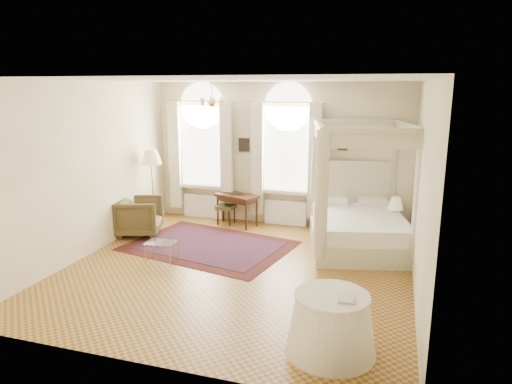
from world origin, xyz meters
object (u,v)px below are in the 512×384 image
armchair (140,216)px  stool (226,208)px  floor_lamp (151,161)px  side_table (331,324)px  writing_desk (237,199)px  nightstand (395,231)px  canopy_bed (359,221)px  coffee_table (161,244)px

armchair → stool: bearing=-68.2°
floor_lamp → side_table: (4.67, -3.96, -1.17)m
stool → side_table: bearing=-55.9°
floor_lamp → side_table: floor_lamp is taller
armchair → floor_lamp: floor_lamp is taller
armchair → writing_desk: bearing=-72.7°
nightstand → writing_desk: bearing=175.4°
canopy_bed → armchair: canopy_bed is taller
stool → floor_lamp: bearing=-156.2°
canopy_bed → side_table: canopy_bed is taller
canopy_bed → side_table: (-0.01, -3.84, -0.20)m
nightstand → writing_desk: 3.61m
armchair → side_table: armchair is taller
canopy_bed → stool: canopy_bed is taller
floor_lamp → canopy_bed: bearing=-1.5°
canopy_bed → floor_lamp: (-4.68, 0.12, 0.97)m
armchair → canopy_bed: bearing=-102.4°
writing_desk → stool: 0.37m
nightstand → writing_desk: size_ratio=0.48×
canopy_bed → armchair: bearing=-173.9°
side_table → nightstand: bearing=80.7°
canopy_bed → nightstand: bearing=36.1°
nightstand → writing_desk: writing_desk is taller
canopy_bed → nightstand: size_ratio=5.02×
nightstand → coffee_table: (-4.14, -2.33, 0.08)m
floor_lamp → side_table: size_ratio=1.63×
stool → canopy_bed: bearing=-14.3°
armchair → floor_lamp: 1.29m
canopy_bed → floor_lamp: 4.78m
armchair → coffee_table: bearing=-155.0°
nightstand → coffee_table: size_ratio=0.89×
writing_desk → stool: (-0.27, -0.00, -0.25)m
writing_desk → armchair: 2.24m
canopy_bed → floor_lamp: bearing=178.5°
armchair → coffee_table: (1.25, -1.32, -0.07)m
nightstand → side_table: side_table is taller
nightstand → writing_desk: (-3.58, 0.29, 0.36)m
armchair → coffee_table: armchair is taller
nightstand → stool: bearing=175.8°
stool → armchair: bearing=-139.7°
canopy_bed → nightstand: canopy_bed is taller
writing_desk → floor_lamp: size_ratio=0.61×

